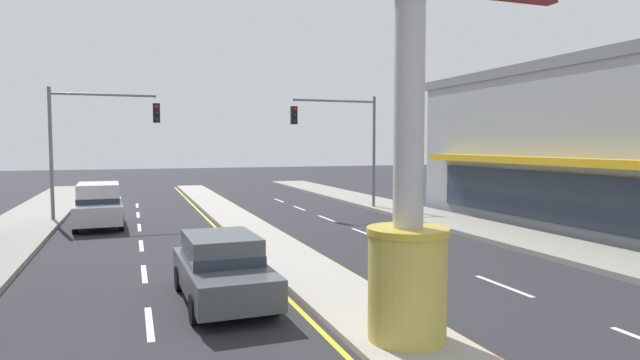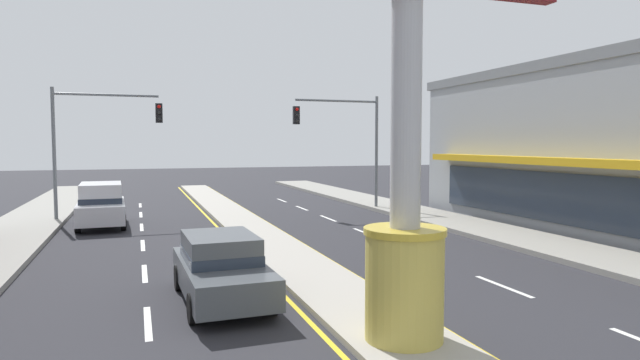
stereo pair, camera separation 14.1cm
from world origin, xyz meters
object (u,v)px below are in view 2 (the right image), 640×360
at_px(sedan_far_right_lane, 221,267).
at_px(traffic_light_right_side, 347,132).
at_px(suv_near_left_lane, 101,204).
at_px(traffic_light_left_side, 95,130).
at_px(district_sign, 406,133).

bearing_deg(sedan_far_right_lane, traffic_light_right_side, 58.55).
bearing_deg(suv_near_left_lane, traffic_light_right_side, 7.61).
height_order(traffic_light_left_side, suv_near_left_lane, traffic_light_left_side).
xyz_separation_m(traffic_light_right_side, sedan_far_right_lane, (-8.90, -14.55, -3.46)).
height_order(district_sign, sedan_far_right_lane, district_sign).
distance_m(traffic_light_left_side, traffic_light_right_side, 12.49).
bearing_deg(district_sign, suv_near_left_lane, 109.52).
distance_m(sedan_far_right_lane, suv_near_left_lane, 13.34).
height_order(district_sign, traffic_light_left_side, district_sign).
relative_size(traffic_light_left_side, suv_near_left_lane, 1.33).
bearing_deg(traffic_light_left_side, district_sign, -71.52).
bearing_deg(suv_near_left_lane, traffic_light_left_side, 98.61).
distance_m(traffic_light_right_side, sedan_far_right_lane, 17.41).
height_order(traffic_light_right_side, suv_near_left_lane, traffic_light_right_side).
bearing_deg(sedan_far_right_lane, traffic_light_left_side, 103.62).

